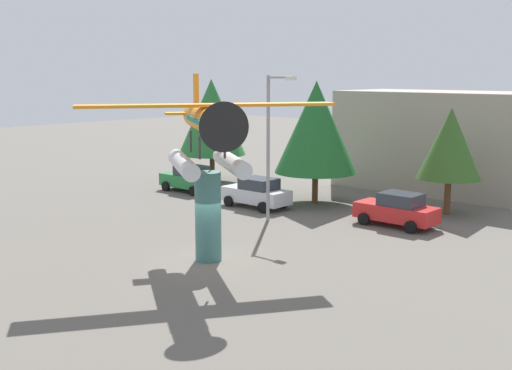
{
  "coord_description": "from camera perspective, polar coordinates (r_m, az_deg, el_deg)",
  "views": [
    {
      "loc": [
        18.98,
        -18.11,
        7.8
      ],
      "look_at": [
        0.0,
        3.0,
        2.82
      ],
      "focal_mm": 44.99,
      "sensor_mm": 36.0,
      "label": 1
    }
  ],
  "objects": [
    {
      "name": "ground_plane",
      "position": [
        27.37,
        -4.23,
        -6.65
      ],
      "size": [
        140.0,
        140.0,
        0.0
      ],
      "primitive_type": "plane",
      "color": "#605B54"
    },
    {
      "name": "display_pedestal",
      "position": [
        26.89,
        -4.28,
        -2.8
      ],
      "size": [
        1.1,
        1.1,
        3.77
      ],
      "primitive_type": "cylinder",
      "color": "#386B66",
      "rests_on": "ground"
    },
    {
      "name": "floatplane_monument",
      "position": [
        26.21,
        -4.34,
        4.74
      ],
      "size": [
        7.1,
        9.22,
        4.0
      ],
      "rotation": [
        0.0,
        0.0,
        -0.6
      ],
      "color": "silver",
      "rests_on": "display_pedestal"
    },
    {
      "name": "car_near_green",
      "position": [
        42.73,
        -5.91,
        0.57
      ],
      "size": [
        4.2,
        2.02,
        1.76
      ],
      "rotation": [
        0.0,
        0.0,
        3.14
      ],
      "color": "#237A38",
      "rests_on": "ground"
    },
    {
      "name": "car_mid_silver",
      "position": [
        37.51,
        0.05,
        -0.69
      ],
      "size": [
        4.2,
        2.02,
        1.76
      ],
      "rotation": [
        0.0,
        0.0,
        3.14
      ],
      "color": "silver",
      "rests_on": "ground"
    },
    {
      "name": "car_far_red",
      "position": [
        33.71,
        12.44,
        -2.14
      ],
      "size": [
        4.2,
        2.02,
        1.76
      ],
      "rotation": [
        0.0,
        0.0,
        3.14
      ],
      "color": "red",
      "rests_on": "ground"
    },
    {
      "name": "streetlight_primary",
      "position": [
        33.58,
        1.35,
        4.25
      ],
      "size": [
        1.84,
        0.28,
        7.68
      ],
      "color": "gray",
      "rests_on": "ground"
    },
    {
      "name": "storefront_building",
      "position": [
        44.85,
        15.9,
        3.8
      ],
      "size": [
        12.72,
        6.67,
        6.59
      ],
      "primitive_type": "cube",
      "color": "#9E9384",
      "rests_on": "ground"
    },
    {
      "name": "tree_west",
      "position": [
        46.08,
        -3.96,
        6.05
      ],
      "size": [
        4.84,
        4.84,
        7.38
      ],
      "color": "brown",
      "rests_on": "ground"
    },
    {
      "name": "tree_east",
      "position": [
        38.38,
        5.35,
        5.15
      ],
      "size": [
        4.91,
        4.91,
        7.35
      ],
      "color": "brown",
      "rests_on": "ground"
    },
    {
      "name": "tree_center_back",
      "position": [
        36.77,
        16.88,
        3.53
      ],
      "size": [
        3.52,
        3.52,
        5.94
      ],
      "color": "brown",
      "rests_on": "ground"
    }
  ]
}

